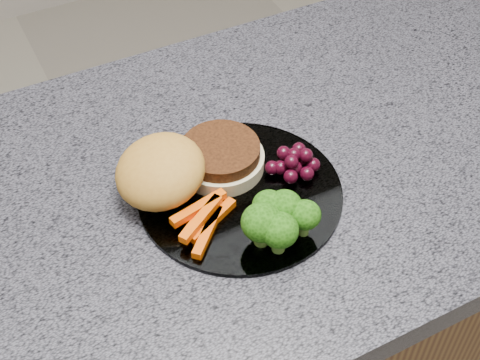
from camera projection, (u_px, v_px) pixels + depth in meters
name	position (u px, v px, depth m)	size (l,w,h in m)	color
island_cabinet	(234.00, 352.00, 1.22)	(1.20, 0.60, 0.86)	brown
countertop	(232.00, 182.00, 0.89)	(1.20, 0.60, 0.04)	#53535E
plate	(240.00, 193.00, 0.85)	(0.26, 0.26, 0.01)	white
burger	(183.00, 168.00, 0.83)	(0.22, 0.14, 0.06)	beige
carrot_sticks	(204.00, 219.00, 0.80)	(0.09, 0.08, 0.02)	#E65003
broccoli	(277.00, 218.00, 0.77)	(0.09, 0.08, 0.06)	#55832F
grape_bunch	(294.00, 162.00, 0.86)	(0.07, 0.06, 0.03)	black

